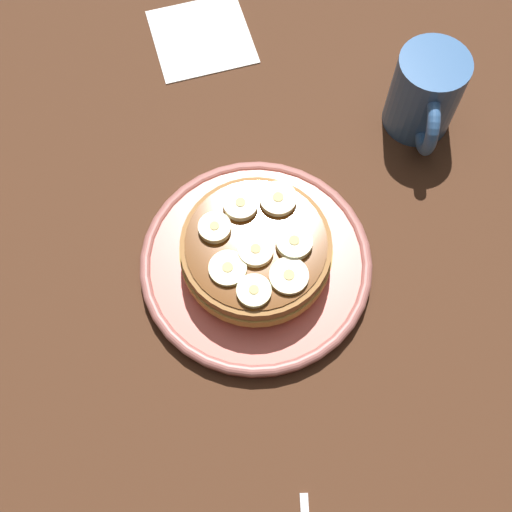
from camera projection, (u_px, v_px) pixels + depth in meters
ground_plane at (256, 273)px, 65.73cm from camera, size 140.00×140.00×3.00cm
plate at (256, 264)px, 63.41cm from camera, size 22.46×22.46×1.91cm
pancake_stack at (256, 253)px, 60.94cm from camera, size 14.84×14.50×4.26cm
banana_slice_0 at (260, 251)px, 58.42cm from camera, size 3.21×3.21×0.85cm
banana_slice_1 at (215, 228)px, 59.29cm from camera, size 3.01×3.01×0.92cm
banana_slice_2 at (228, 269)px, 57.81cm from camera, size 3.40×3.40×0.70cm
banana_slice_3 at (294, 243)px, 58.64cm from camera, size 3.33×3.33×1.00cm
banana_slice_4 at (241, 205)px, 60.25cm from camera, size 3.25×3.25×0.92cm
banana_slice_5 at (255, 291)px, 56.90cm from camera, size 3.08×3.08×0.80cm
banana_slice_6 at (289, 276)px, 57.50cm from camera, size 3.51×3.51×0.73cm
banana_slice_7 at (278, 199)px, 60.52cm from camera, size 3.51×3.51×0.85cm
coffee_mug at (426, 95)px, 66.84cm from camera, size 10.63×7.19×9.31cm
napkin at (202, 36)px, 75.84cm from camera, size 13.89×13.89×0.30cm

